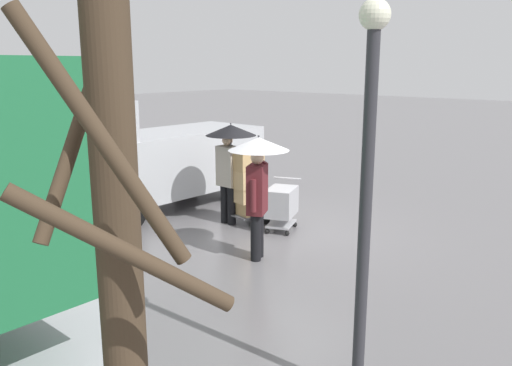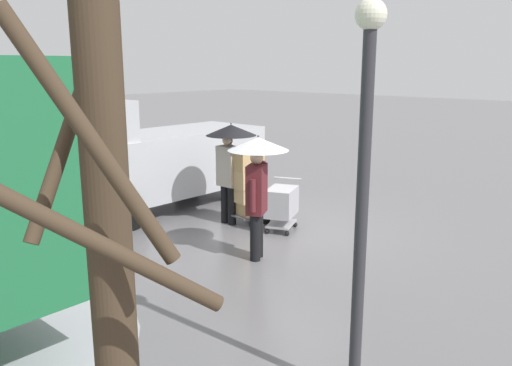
{
  "view_description": "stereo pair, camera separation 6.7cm",
  "coord_description": "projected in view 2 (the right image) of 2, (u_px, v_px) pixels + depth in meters",
  "views": [
    {
      "loc": [
        -6.09,
        7.97,
        3.29
      ],
      "look_at": [
        0.39,
        0.49,
        1.05
      ],
      "focal_mm": 36.57,
      "sensor_mm": 36.0,
      "label": 1
    },
    {
      "loc": [
        -6.14,
        7.92,
        3.29
      ],
      "look_at": [
        0.39,
        0.49,
        1.05
      ],
      "focal_mm": 36.57,
      "sensor_mm": 36.0,
      "label": 2
    }
  ],
  "objects": [
    {
      "name": "shopping_cart_vendor",
      "position": [
        282.0,
        203.0,
        10.51
      ],
      "size": [
        0.82,
        0.96,
        1.02
      ],
      "color": "#B2B2B7",
      "rests_on": "ground"
    },
    {
      "name": "slush_patch_under_van",
      "position": [
        19.0,
        341.0,
        6.35
      ],
      "size": [
        2.9,
        2.9,
        0.01
      ],
      "primitive_type": "cylinder",
      "color": "#ADAFB5",
      "rests_on": "ground"
    },
    {
      "name": "street_lamp",
      "position": [
        364.0,
        167.0,
        4.8
      ],
      "size": [
        0.28,
        0.28,
        3.86
      ],
      "color": "#2D2D33",
      "rests_on": "ground"
    },
    {
      "name": "slush_patch_near_cluster",
      "position": [
        69.0,
        213.0,
        11.84
      ],
      "size": [
        1.72,
        1.72,
        0.01
      ],
      "primitive_type": "cylinder",
      "color": "#999BA0",
      "rests_on": "ground"
    },
    {
      "name": "hand_dolly_boxes",
      "position": [
        248.0,
        183.0,
        10.82
      ],
      "size": [
        0.6,
        0.76,
        1.57
      ],
      "color": "#515156",
      "rests_on": "ground"
    },
    {
      "name": "bare_tree_near",
      "position": [
        114.0,
        329.0,
        2.82
      ],
      "size": [
        1.06,
        0.89,
        3.59
      ],
      "color": "#423323",
      "rests_on": "ground"
    },
    {
      "name": "cargo_van_parked_right",
      "position": [
        152.0,
        159.0,
        12.01
      ],
      "size": [
        2.24,
        5.36,
        2.6
      ],
      "color": "#B7BABF",
      "rests_on": "ground"
    },
    {
      "name": "ground_plane",
      "position": [
        287.0,
        233.0,
        10.49
      ],
      "size": [
        90.0,
        90.0,
        0.0
      ],
      "primitive_type": "plane",
      "color": "slate"
    },
    {
      "name": "pedestrian_black_side",
      "position": [
        230.0,
        150.0,
        10.73
      ],
      "size": [
        1.04,
        1.04,
        2.15
      ],
      "color": "black",
      "rests_on": "ground"
    },
    {
      "name": "pedestrian_pink_side",
      "position": [
        257.0,
        169.0,
        8.79
      ],
      "size": [
        1.04,
        1.04,
        2.15
      ],
      "color": "black",
      "rests_on": "ground"
    }
  ]
}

